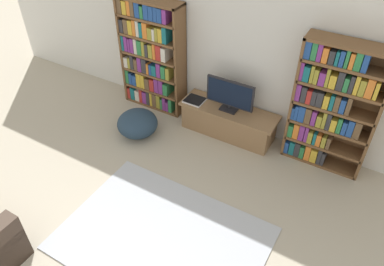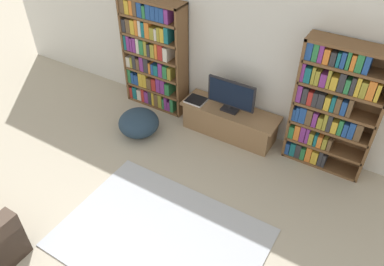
{
  "view_description": "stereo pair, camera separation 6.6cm",
  "coord_description": "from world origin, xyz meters",
  "px_view_note": "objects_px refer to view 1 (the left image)",
  "views": [
    {
      "loc": [
        1.75,
        -0.06,
        3.5
      ],
      "look_at": [
        0.01,
        2.92,
        0.7
      ],
      "focal_mm": 35.0,
      "sensor_mm": 36.0,
      "label": 1
    },
    {
      "loc": [
        1.8,
        -0.03,
        3.5
      ],
      "look_at": [
        0.01,
        2.92,
        0.7
      ],
      "focal_mm": 35.0,
      "sensor_mm": 36.0,
      "label": 2
    }
  ],
  "objects_px": {
    "bookshelf_right": "(330,105)",
    "laptop": "(195,100)",
    "beanbag_ottoman": "(138,123)",
    "tv_stand": "(228,121)",
    "television": "(230,95)",
    "bookshelf_left": "(151,55)"
  },
  "relations": [
    {
      "from": "tv_stand",
      "to": "beanbag_ottoman",
      "type": "bearing_deg",
      "value": -149.0
    },
    {
      "from": "laptop",
      "to": "beanbag_ottoman",
      "type": "distance_m",
      "value": 0.9
    },
    {
      "from": "tv_stand",
      "to": "television",
      "type": "xyz_separation_m",
      "value": [
        -0.0,
        -0.02,
        0.46
      ]
    },
    {
      "from": "bookshelf_left",
      "to": "bookshelf_right",
      "type": "xyz_separation_m",
      "value": [
        2.67,
        0.0,
        0.03
      ]
    },
    {
      "from": "bookshelf_left",
      "to": "tv_stand",
      "type": "bearing_deg",
      "value": -4.23
    },
    {
      "from": "bookshelf_right",
      "to": "television",
      "type": "height_order",
      "value": "bookshelf_right"
    },
    {
      "from": "tv_stand",
      "to": "television",
      "type": "distance_m",
      "value": 0.46
    },
    {
      "from": "laptop",
      "to": "beanbag_ottoman",
      "type": "relative_size",
      "value": 0.49
    },
    {
      "from": "laptop",
      "to": "beanbag_ottoman",
      "type": "bearing_deg",
      "value": -134.53
    },
    {
      "from": "tv_stand",
      "to": "television",
      "type": "height_order",
      "value": "television"
    },
    {
      "from": "television",
      "to": "beanbag_ottoman",
      "type": "height_order",
      "value": "television"
    },
    {
      "from": "bookshelf_left",
      "to": "bookshelf_right",
      "type": "relative_size",
      "value": 1.0
    },
    {
      "from": "laptop",
      "to": "tv_stand",
      "type": "bearing_deg",
      "value": 7.06
    },
    {
      "from": "tv_stand",
      "to": "bookshelf_left",
      "type": "bearing_deg",
      "value": 175.77
    },
    {
      "from": "tv_stand",
      "to": "television",
      "type": "bearing_deg",
      "value": -90.0
    },
    {
      "from": "tv_stand",
      "to": "laptop",
      "type": "bearing_deg",
      "value": -172.94
    },
    {
      "from": "beanbag_ottoman",
      "to": "laptop",
      "type": "bearing_deg",
      "value": 45.47
    },
    {
      "from": "bookshelf_left",
      "to": "laptop",
      "type": "relative_size",
      "value": 6.04
    },
    {
      "from": "bookshelf_right",
      "to": "laptop",
      "type": "distance_m",
      "value": 1.88
    },
    {
      "from": "bookshelf_right",
      "to": "beanbag_ottoman",
      "type": "bearing_deg",
      "value": -162.02
    },
    {
      "from": "bookshelf_right",
      "to": "laptop",
      "type": "xyz_separation_m",
      "value": [
        -1.82,
        -0.17,
        -0.45
      ]
    },
    {
      "from": "beanbag_ottoman",
      "to": "bookshelf_right",
      "type": "bearing_deg",
      "value": 17.98
    }
  ]
}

